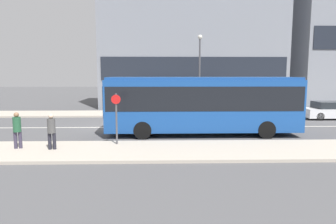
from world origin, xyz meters
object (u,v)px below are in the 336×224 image
Objects in this scene: pedestrian_near_stop at (17,128)px; pedestrian_down_pavement at (51,129)px; parked_car_1 at (331,111)px; street_lamp at (200,66)px; city_bus at (202,102)px; parked_car_0 at (268,111)px; bus_stop_sign at (116,115)px.

pedestrian_near_stop is 1.03× the size of pedestrian_down_pavement.
street_lamp is (-10.05, 1.76, 3.45)m from parked_car_1.
parked_car_1 is at bearing -9.94° from street_lamp.
city_bus is 7.86m from street_lamp.
parked_car_0 is 0.66× the size of street_lamp.
parked_car_0 is 1.74× the size of bus_stop_sign.
bus_stop_sign reaches higher than parked_car_1.
parked_car_0 is 2.57× the size of pedestrian_near_stop.
bus_stop_sign reaches higher than pedestrian_near_stop.
city_bus is 2.51× the size of parked_car_1.
city_bus is at bearing -96.24° from street_lamp.
city_bus is 2.56× the size of parked_car_0.
bus_stop_sign is (-10.41, -8.64, 0.94)m from parked_car_0.
street_lamp is (0.82, 7.50, 2.20)m from city_bus.
parked_car_0 is 16.27m from pedestrian_down_pavement.
parked_car_0 is at bearing -17.69° from street_lamp.
parked_car_1 is at bearing 29.05° from bus_stop_sign.
pedestrian_near_stop is (-8.81, -3.48, -0.83)m from city_bus.
parked_car_0 is (5.95, 5.87, -1.28)m from city_bus.
parked_car_1 reaches higher than parked_car_0.
bus_stop_sign is (2.74, 0.92, 0.52)m from pedestrian_down_pavement.
parked_car_1 is at bearing 22.77° from city_bus.
pedestrian_down_pavement is (-18.08, -9.44, 0.40)m from parked_car_1.
parked_car_0 is 0.98× the size of parked_car_1.
pedestrian_near_stop is at bearing -154.89° from parked_car_1.
pedestrian_near_stop is at bearing -163.53° from city_bus.
parked_car_1 is 2.69× the size of pedestrian_down_pavement.
pedestrian_down_pavement is 0.25× the size of street_lamp.
pedestrian_down_pavement is at bearing -161.43° from bus_stop_sign.
city_bus is 12.35m from parked_car_1.
city_bus is 9.51m from pedestrian_near_stop.
parked_car_0 is at bearing 178.54° from parked_car_1.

